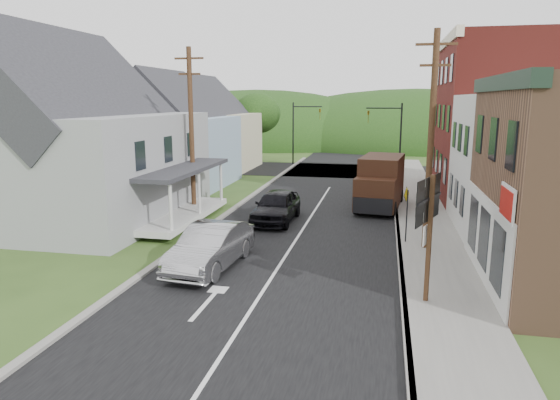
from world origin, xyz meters
The scene contains 24 objects.
ground centered at (0.00, 0.00, 0.00)m, with size 120.00×120.00×0.00m, color #2D4719.
road centered at (0.00, 10.00, 0.00)m, with size 9.00×90.00×0.02m, color black.
cross_road centered at (0.00, 27.00, 0.00)m, with size 60.00×9.00×0.02m, color black.
sidewalk_right centered at (5.90, 8.00, 0.07)m, with size 2.80×55.00×0.15m, color slate.
curb_right centered at (4.55, 8.00, 0.07)m, with size 0.20×55.00×0.15m, color slate.
curb_left centered at (-4.65, 8.00, 0.06)m, with size 0.30×55.00×0.12m, color slate.
storefront_white centered at (11.30, 7.50, 3.25)m, with size 8.00×7.00×6.50m, color silver.
storefront_red centered at (11.30, 17.00, 5.00)m, with size 8.00×12.00×10.00m, color maroon.
house_gray centered at (-12.00, 6.00, 4.23)m, with size 10.20×12.24×8.35m.
house_blue centered at (-11.00, 17.00, 3.69)m, with size 7.14×8.16×7.28m.
house_cream centered at (-11.50, 26.00, 3.69)m, with size 7.14×8.16×7.28m.
utility_pole_right centered at (5.60, 3.50, 4.66)m, with size 1.60×0.26×9.00m.
utility_pole_left centered at (-6.50, 8.00, 4.66)m, with size 1.60×0.26×9.00m.
traffic_signal_right centered at (4.30, 23.50, 3.76)m, with size 2.87×0.20×6.00m.
traffic_signal_left centered at (-4.30, 30.50, 3.76)m, with size 2.87×0.20×6.00m.
tree_left_b centered at (-17.00, 12.00, 4.88)m, with size 4.80×4.80×6.94m.
tree_left_c centered at (-19.00, 20.00, 5.94)m, with size 5.80×5.80×8.41m.
tree_left_d centered at (-9.00, 32.00, 4.88)m, with size 4.80×4.80×6.94m.
forested_ridge centered at (0.00, 55.00, 0.00)m, with size 90.00×30.00×16.00m, color black.
silver_sedan centered at (-2.48, -0.52, 0.82)m, with size 1.74×4.99×1.65m, color #A3A2A7.
dark_sedan centered at (-1.62, 7.15, 0.82)m, with size 1.95×4.84×1.65m, color black.
delivery_van centered at (3.62, 11.46, 1.54)m, with size 2.85×5.67×3.04m.
route_sign_cluster centered at (5.16, -2.41, 2.71)m, with size 0.89×2.13×3.94m.
warning_sign centered at (4.82, 4.19, 1.71)m, with size 0.25×0.64×2.45m.
Camera 1 is at (3.76, -17.62, 6.28)m, focal length 32.00 mm.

